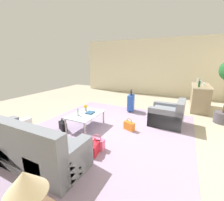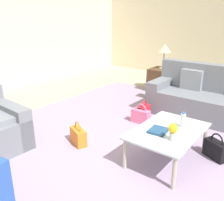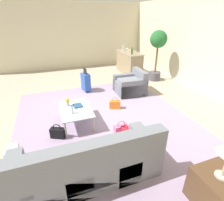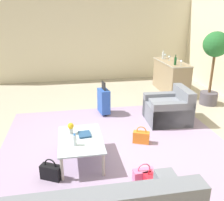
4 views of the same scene
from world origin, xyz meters
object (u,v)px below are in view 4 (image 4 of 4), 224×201
Objects in this scene: wine_glass_rightmost at (181,62)px; handbag_orange at (141,137)px; handbag_black at (51,172)px; water_bottle at (75,140)px; handbag_red at (151,184)px; wine_bottle_green at (175,61)px; wine_glass_leftmost at (165,55)px; wine_bottle_clear at (163,55)px; coffee_table_book at (85,134)px; wine_glass_left_of_centre at (169,57)px; handbag_pink at (144,176)px; bar_console at (171,76)px; flower_vase at (71,127)px; potted_ficus at (214,57)px; suitcase_blue at (104,101)px; coffee_table at (81,141)px; armchair at (170,110)px; wine_glass_right_of_centre at (176,59)px.

wine_glass_rightmost is 0.43× the size of handbag_orange.
water_bottle is at bearing 119.99° from handbag_black.
wine_bottle_green is at bearing 152.92° from handbag_red.
wine_bottle_clear reaches higher than wine_glass_leftmost.
wine_glass_left_of_centre is at bearing 135.38° from coffee_table_book.
wine_glass_left_of_centre reaches higher than handbag_black.
handbag_orange is at bearing -29.73° from wine_glass_left_of_centre.
handbag_orange is (3.56, -1.77, -0.96)m from wine_bottle_clear.
wine_glass_rightmost is 4.45m from handbag_pink.
wine_glass_left_of_centre reaches higher than coffee_table_book.
bar_console is at bearing 166.37° from wine_bottle_green.
wine_bottle_clear is (-3.76, 3.13, 0.54)m from flower_vase.
wine_glass_left_of_centre is at bearing 153.95° from handbag_pink.
wine_bottle_clear is at bearing -49.87° from wine_glass_leftmost.
potted_ficus is at bearing 117.22° from flower_vase.
handbag_red is (5.06, -2.15, -0.96)m from wine_glass_leftmost.
handbag_pink and handbag_orange have the same top height.
suitcase_blue reaches higher than handbag_pink.
handbag_black is at bearing -45.37° from wine_bottle_green.
wine_bottle_green is 4.98m from handbag_black.
water_bottle is at bearing -19.98° from suitcase_blue.
wine_bottle_clear is (-1.05, -0.15, 0.01)m from wine_glass_rightmost.
suitcase_blue is 1.68m from handbag_orange.
coffee_table is 4.68m from bar_console.
wine_glass_leftmost is at bearing -162.03° from potted_ficus.
armchair is 3.18m from handbag_black.
handbag_pink is 1.00× the size of handbag_orange.
handbag_orange is at bearing -26.41° from wine_bottle_clear.
wine_bottle_green reaches higher than wine_glass_rightmost.
flower_vase is 1.44m from handbag_orange.
wine_bottle_green is (0.97, 0.00, 0.00)m from wine_bottle_clear.
potted_ficus reaches higher than flower_vase.
wine_glass_leftmost reaches higher than handbag_red.
wine_bottle_clear reaches higher than armchair.
wine_glass_right_of_centre is 0.18× the size of suitcase_blue.
water_bottle is 1.22m from handbag_pink.
flower_vase is 0.57× the size of handbag_red.
wine_bottle_clear is (-2.68, 0.81, 0.80)m from armchair.
water_bottle is at bearing -43.88° from wine_bottle_green.
suitcase_blue is at bearing -176.15° from handbag_pink.
wine_glass_rightmost is at bearing 64.13° from wine_bottle_green.
coffee_table is at bearing -37.22° from wine_glass_leftmost.
potted_ficus reaches higher than wine_glass_left_of_centre.
wine_bottle_clear is 5.69m from handbag_black.
armchair is at bearing 64.39° from suitcase_blue.
wine_glass_leftmost is 0.15m from wine_bottle_clear.
flower_vase is at bearing -81.96° from handbag_orange.
suitcase_blue is (1.31, -2.44, -0.73)m from wine_glass_right_of_centre.
wine_glass_rightmost is at bearing 134.06° from water_bottle.
wine_glass_right_of_centre is at bearing 151.21° from handbag_pink.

